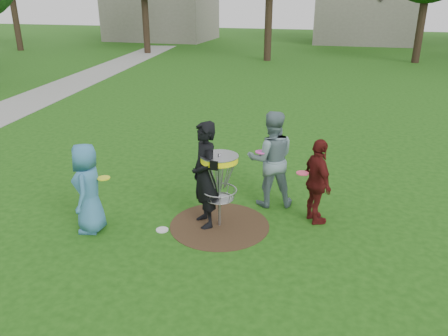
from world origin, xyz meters
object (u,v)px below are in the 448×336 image
(player_blue, at_px, (88,188))
(disc_golf_basket, at_px, (219,173))
(player_grey, at_px, (271,159))
(player_maroon, at_px, (317,182))
(player_black, at_px, (205,175))

(player_blue, height_order, disc_golf_basket, player_blue)
(player_blue, distance_m, player_grey, 3.39)
(player_grey, bearing_deg, player_blue, 15.82)
(player_grey, height_order, player_maroon, player_grey)
(disc_golf_basket, bearing_deg, player_black, -175.75)
(player_grey, xyz_separation_m, disc_golf_basket, (-0.71, -1.11, 0.07))
(player_blue, distance_m, player_maroon, 4.00)
(player_blue, relative_size, player_black, 0.83)
(player_blue, relative_size, player_grey, 0.84)
(player_blue, bearing_deg, player_maroon, 93.45)
(player_grey, distance_m, player_maroon, 1.07)
(player_blue, height_order, player_black, player_black)
(player_maroon, xyz_separation_m, disc_golf_basket, (-1.64, -0.61, 0.23))
(player_black, relative_size, player_maroon, 1.22)
(player_grey, relative_size, disc_golf_basket, 1.37)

